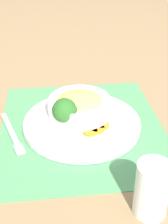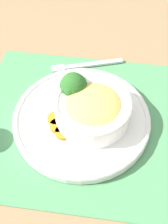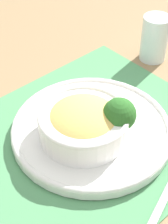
{
  "view_description": "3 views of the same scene",
  "coord_description": "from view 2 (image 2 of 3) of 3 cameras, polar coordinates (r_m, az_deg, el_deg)",
  "views": [
    {
      "loc": [
        0.16,
        0.64,
        0.45
      ],
      "look_at": [
        -0.0,
        0.01,
        0.05
      ],
      "focal_mm": 50.0,
      "sensor_mm": 36.0,
      "label": 1
    },
    {
      "loc": [
        -0.4,
        -0.01,
        0.56
      ],
      "look_at": [
        0.0,
        -0.01,
        0.03
      ],
      "focal_mm": 50.0,
      "sensor_mm": 36.0,
      "label": 2
    },
    {
      "loc": [
        0.31,
        -0.39,
        0.51
      ],
      "look_at": [
        -0.02,
        -0.0,
        0.05
      ],
      "focal_mm": 60.0,
      "sensor_mm": 36.0,
      "label": 3
    }
  ],
  "objects": [
    {
      "name": "bowl",
      "position": [
        0.65,
        1.62,
        0.72
      ],
      "size": [
        0.16,
        0.16,
        0.06
      ],
      "color": "white",
      "rests_on": "plate"
    },
    {
      "name": "plate",
      "position": [
        0.68,
        -0.43,
        -1.23
      ],
      "size": [
        0.3,
        0.3,
        0.02
      ],
      "color": "white",
      "rests_on": "placemat"
    },
    {
      "name": "carrot_slice_near",
      "position": [
        0.67,
        -5.17,
        -1.2
      ],
      "size": [
        0.04,
        0.04,
        0.01
      ],
      "color": "orange",
      "rests_on": "plate"
    },
    {
      "name": "carrot_slice_middle",
      "position": [
        0.66,
        -4.75,
        -2.57
      ],
      "size": [
        0.04,
        0.04,
        0.01
      ],
      "color": "orange",
      "rests_on": "plate"
    },
    {
      "name": "fork",
      "position": [
        0.8,
        -0.73,
        8.45
      ],
      "size": [
        0.05,
        0.18,
        0.01
      ],
      "rotation": [
        0.0,
        0.0,
        0.18
      ],
      "color": "silver",
      "rests_on": "placemat"
    },
    {
      "name": "placemat",
      "position": [
        0.69,
        -0.42,
        -1.89
      ],
      "size": [
        0.47,
        0.52,
        0.0
      ],
      "color": "#4C8C59",
      "rests_on": "ground_plane"
    },
    {
      "name": "carrot_slice_far",
      "position": [
        0.65,
        -3.72,
        -3.73
      ],
      "size": [
        0.04,
        0.04,
        0.01
      ],
      "color": "orange",
      "rests_on": "plate"
    },
    {
      "name": "broccoli_floret",
      "position": [
        0.67,
        -1.95,
        4.6
      ],
      "size": [
        0.06,
        0.06,
        0.08
      ],
      "color": "#84AD5B",
      "rests_on": "plate"
    },
    {
      "name": "ground_plane",
      "position": [
        0.69,
        -0.42,
        -1.99
      ],
      "size": [
        4.0,
        4.0,
        0.0
      ],
      "primitive_type": "plane",
      "color": "#8C704C"
    }
  ]
}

